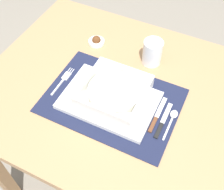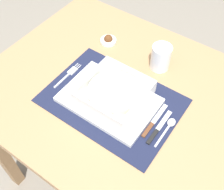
{
  "view_description": "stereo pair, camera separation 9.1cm",
  "coord_description": "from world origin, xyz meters",
  "px_view_note": "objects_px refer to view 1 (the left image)",
  "views": [
    {
      "loc": [
        0.26,
        -0.56,
        1.48
      ],
      "look_at": [
        0.02,
        -0.05,
        0.76
      ],
      "focal_mm": 45.4,
      "sensor_mm": 36.0,
      "label": 1
    },
    {
      "loc": [
        0.34,
        -0.51,
        1.48
      ],
      "look_at": [
        0.02,
        -0.05,
        0.76
      ],
      "focal_mm": 45.4,
      "sensor_mm": 36.0,
      "label": 2
    }
  ],
  "objects_px": {
    "fork": "(64,79)",
    "drinking_glass": "(152,53)",
    "condiment_saucer": "(96,41)",
    "porridge_bowl": "(114,93)",
    "dining_table": "(115,106)",
    "spoon": "(173,117)",
    "bread_knife": "(157,117)",
    "butter_knife": "(162,122)"
  },
  "relations": [
    {
      "from": "bread_knife",
      "to": "condiment_saucer",
      "type": "relative_size",
      "value": 2.31
    },
    {
      "from": "dining_table",
      "to": "fork",
      "type": "relative_size",
      "value": 6.82
    },
    {
      "from": "porridge_bowl",
      "to": "butter_knife",
      "type": "distance_m",
      "value": 0.18
    },
    {
      "from": "fork",
      "to": "porridge_bowl",
      "type": "bearing_deg",
      "value": -4.43
    },
    {
      "from": "dining_table",
      "to": "butter_knife",
      "type": "height_order",
      "value": "butter_knife"
    },
    {
      "from": "spoon",
      "to": "condiment_saucer",
      "type": "distance_m",
      "value": 0.43
    },
    {
      "from": "butter_knife",
      "to": "condiment_saucer",
      "type": "xyz_separation_m",
      "value": [
        -0.36,
        0.24,
        0.0
      ]
    },
    {
      "from": "fork",
      "to": "butter_knife",
      "type": "distance_m",
      "value": 0.37
    },
    {
      "from": "condiment_saucer",
      "to": "dining_table",
      "type": "bearing_deg",
      "value": -47.0
    },
    {
      "from": "dining_table",
      "to": "butter_knife",
      "type": "distance_m",
      "value": 0.23
    },
    {
      "from": "dining_table",
      "to": "fork",
      "type": "height_order",
      "value": "fork"
    },
    {
      "from": "dining_table",
      "to": "condiment_saucer",
      "type": "distance_m",
      "value": 0.27
    },
    {
      "from": "butter_knife",
      "to": "bread_knife",
      "type": "distance_m",
      "value": 0.03
    },
    {
      "from": "drinking_glass",
      "to": "condiment_saucer",
      "type": "relative_size",
      "value": 1.5
    },
    {
      "from": "spoon",
      "to": "condiment_saucer",
      "type": "relative_size",
      "value": 1.87
    },
    {
      "from": "drinking_glass",
      "to": "spoon",
      "type": "bearing_deg",
      "value": -53.71
    },
    {
      "from": "fork",
      "to": "drinking_glass",
      "type": "bearing_deg",
      "value": 38.97
    },
    {
      "from": "dining_table",
      "to": "butter_knife",
      "type": "xyz_separation_m",
      "value": [
        0.19,
        -0.06,
        0.11
      ]
    },
    {
      "from": "bread_knife",
      "to": "condiment_saucer",
      "type": "height_order",
      "value": "condiment_saucer"
    },
    {
      "from": "spoon",
      "to": "condiment_saucer",
      "type": "xyz_separation_m",
      "value": [
        -0.38,
        0.21,
        0.0
      ]
    },
    {
      "from": "dining_table",
      "to": "condiment_saucer",
      "type": "height_order",
      "value": "condiment_saucer"
    },
    {
      "from": "bread_knife",
      "to": "fork",
      "type": "bearing_deg",
      "value": 176.85
    },
    {
      "from": "porridge_bowl",
      "to": "spoon",
      "type": "bearing_deg",
      "value": 4.81
    },
    {
      "from": "butter_knife",
      "to": "condiment_saucer",
      "type": "bearing_deg",
      "value": 142.36
    },
    {
      "from": "condiment_saucer",
      "to": "spoon",
      "type": "bearing_deg",
      "value": -28.74
    },
    {
      "from": "porridge_bowl",
      "to": "drinking_glass",
      "type": "height_order",
      "value": "drinking_glass"
    },
    {
      "from": "dining_table",
      "to": "spoon",
      "type": "height_order",
      "value": "spoon"
    },
    {
      "from": "butter_knife",
      "to": "bread_knife",
      "type": "relative_size",
      "value": 0.98
    },
    {
      "from": "spoon",
      "to": "butter_knife",
      "type": "relative_size",
      "value": 0.83
    },
    {
      "from": "drinking_glass",
      "to": "dining_table",
      "type": "bearing_deg",
      "value": -110.87
    },
    {
      "from": "fork",
      "to": "spoon",
      "type": "relative_size",
      "value": 1.15
    },
    {
      "from": "dining_table",
      "to": "fork",
      "type": "bearing_deg",
      "value": -165.21
    },
    {
      "from": "porridge_bowl",
      "to": "fork",
      "type": "height_order",
      "value": "porridge_bowl"
    },
    {
      "from": "dining_table",
      "to": "butter_knife",
      "type": "bearing_deg",
      "value": -18.43
    },
    {
      "from": "dining_table",
      "to": "porridge_bowl",
      "type": "relative_size",
      "value": 4.67
    },
    {
      "from": "butter_knife",
      "to": "drinking_glass",
      "type": "bearing_deg",
      "value": 114.66
    },
    {
      "from": "porridge_bowl",
      "to": "drinking_glass",
      "type": "bearing_deg",
      "value": 78.55
    },
    {
      "from": "fork",
      "to": "bread_knife",
      "type": "relative_size",
      "value": 0.93
    },
    {
      "from": "drinking_glass",
      "to": "bread_knife",
      "type": "bearing_deg",
      "value": -64.91
    },
    {
      "from": "drinking_glass",
      "to": "condiment_saucer",
      "type": "distance_m",
      "value": 0.23
    },
    {
      "from": "bread_knife",
      "to": "drinking_glass",
      "type": "relative_size",
      "value": 1.53
    },
    {
      "from": "spoon",
      "to": "bread_knife",
      "type": "bearing_deg",
      "value": -159.37
    }
  ]
}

